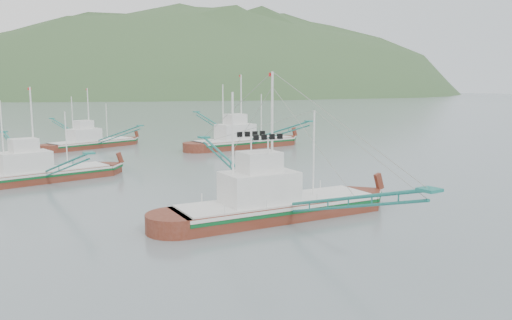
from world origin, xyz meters
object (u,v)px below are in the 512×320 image
main_boat (275,196)px  bg_boat_far (91,136)px  bg_boat_right (243,137)px  bg_boat_left (38,166)px

main_boat → bg_boat_far: (0.49, 48.64, 0.23)m
main_boat → bg_boat_right: (19.68, 35.95, 0.03)m
bg_boat_left → bg_boat_right: bearing=14.0°
bg_boat_far → main_boat: bearing=-107.1°
bg_boat_left → bg_boat_right: (31.14, 12.23, 0.09)m
bg_boat_far → bg_boat_right: bearing=-50.0°
main_boat → bg_boat_far: main_boat is taller
main_boat → bg_boat_left: (-11.46, 23.72, -0.07)m
bg_boat_far → bg_boat_left: 27.64m
main_boat → bg_boat_right: size_ratio=0.93×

